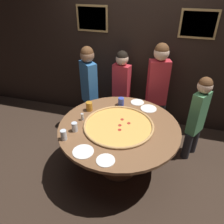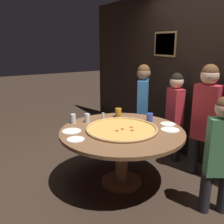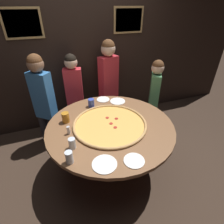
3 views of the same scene
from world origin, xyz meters
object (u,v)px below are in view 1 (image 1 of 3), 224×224
object	(u,v)px
white_plate_right_side	(149,109)
white_plate_near_front	(137,102)
diner_far_left	(89,85)
drink_cup_by_shaker	(64,135)
drink_cup_near_right	(89,106)
condiment_shaker	(82,117)
diner_centre_back	(157,85)
drink_cup_centre_back	(75,127)
giant_pizza	(119,125)
white_plate_left_side	(83,152)
white_plate_beside_cup	(106,160)
dining_table	(119,134)
drink_cup_near_left	(121,102)
diner_side_left	(198,115)
diner_far_right	(121,85)

from	to	relation	value
white_plate_right_side	white_plate_near_front	distance (m)	0.23
diner_far_left	drink_cup_by_shaker	bearing A→B (deg)	138.56
drink_cup_near_right	white_plate_right_side	world-z (taller)	drink_cup_near_right
condiment_shaker	diner_centre_back	size ratio (longest dim) A/B	0.06
drink_cup_centre_back	diner_far_left	world-z (taller)	diner_far_left
white_plate_near_front	diner_far_left	distance (m)	0.87
white_plate_right_side	diner_centre_back	size ratio (longest dim) A/B	0.15
giant_pizza	drink_cup_by_shaker	world-z (taller)	drink_cup_by_shaker
white_plate_left_side	diner_far_left	xyz separation A→B (m)	(-0.47, 1.41, 0.08)
diner_far_left	white_plate_beside_cup	bearing A→B (deg)	157.32
white_plate_near_front	condiment_shaker	world-z (taller)	condiment_shaker
white_plate_right_side	white_plate_near_front	size ratio (longest dim) A/B	1.16
condiment_shaker	diner_far_left	bearing A→B (deg)	105.42
dining_table	drink_cup_centre_back	xyz separation A→B (m)	(-0.49, -0.24, 0.20)
drink_cup_near_right	white_plate_left_side	xyz separation A→B (m)	(0.24, -0.80, -0.06)
white_plate_left_side	diner_centre_back	size ratio (longest dim) A/B	0.15
drink_cup_near_left	diner_side_left	size ratio (longest dim) A/B	0.09
giant_pizza	white_plate_near_front	bearing A→B (deg)	79.31
white_plate_left_side	diner_centre_back	bearing A→B (deg)	69.45
drink_cup_by_shaker	drink_cup_near_right	size ratio (longest dim) A/B	0.98
drink_cup_near_right	diner_far_left	xyz separation A→B (m)	(-0.24, 0.61, 0.02)
white_plate_beside_cup	condiment_shaker	world-z (taller)	condiment_shaker
drink_cup_near_right	diner_far_left	distance (m)	0.65
drink_cup_near_right	diner_side_left	bearing A→B (deg)	12.57
drink_cup_by_shaker	white_plate_beside_cup	distance (m)	0.60
giant_pizza	white_plate_right_side	world-z (taller)	giant_pizza
drink_cup_near_right	drink_cup_by_shaker	bearing A→B (deg)	-94.75
drink_cup_by_shaker	drink_cup_near_right	distance (m)	0.67
white_plate_beside_cup	condiment_shaker	distance (m)	0.80
diner_centre_back	drink_cup_by_shaker	bearing A→B (deg)	40.60
drink_cup_by_shaker	diner_side_left	distance (m)	1.82
giant_pizza	diner_side_left	bearing A→B (deg)	30.33
dining_table	giant_pizza	distance (m)	0.15
white_plate_near_front	diner_far_right	xyz separation A→B (m)	(-0.36, 0.46, 0.02)
giant_pizza	condiment_shaker	size ratio (longest dim) A/B	9.17
white_plate_beside_cup	drink_cup_near_right	bearing A→B (deg)	120.49
drink_cup_near_left	white_plate_beside_cup	bearing A→B (deg)	-84.02
condiment_shaker	diner_far_left	xyz separation A→B (m)	(-0.24, 0.85, 0.03)
drink_cup_by_shaker	diner_far_right	bearing A→B (deg)	78.66
white_plate_near_front	diner_side_left	size ratio (longest dim) A/B	0.15
drink_cup_by_shaker	white_plate_near_front	world-z (taller)	drink_cup_by_shaker
white_plate_right_side	drink_cup_near_left	bearing A→B (deg)	-179.45
white_plate_left_side	diner_centre_back	world-z (taller)	diner_centre_back
white_plate_left_side	diner_side_left	size ratio (longest dim) A/B	0.18
diner_side_left	white_plate_left_side	bearing A→B (deg)	-16.75
dining_table	drink_cup_near_right	xyz separation A→B (m)	(-0.49, 0.25, 0.20)
drink_cup_by_shaker	diner_centre_back	distance (m)	1.74
drink_cup_near_left	diner_side_left	bearing A→B (deg)	3.38
diner_far_left	diner_far_right	world-z (taller)	diner_far_left
diner_far_right	diner_centre_back	world-z (taller)	diner_centre_back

